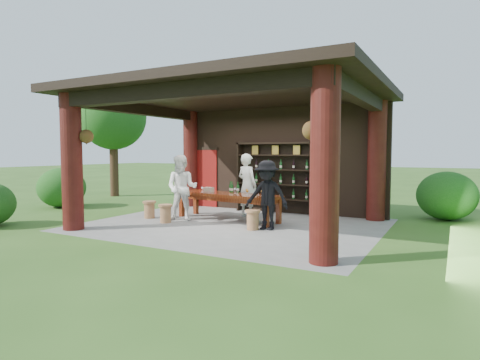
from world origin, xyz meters
The scene contains 15 objects.
ground centered at (0.00, 0.00, 0.00)m, with size 90.00×90.00×0.00m, color #2D5119.
pavilion centered at (-0.01, 0.43, 2.13)m, with size 7.50×6.00×3.60m.
wine_shelf centered at (0.11, 2.45, 1.11)m, with size 2.51×0.38×2.21m.
tasting_table centered at (-0.50, 0.60, 0.63)m, with size 3.26×1.22×0.75m.
stool_near_left centered at (-1.75, -0.58, 0.26)m, with size 0.38×0.38×0.49m.
stool_near_right centered at (0.77, -0.36, 0.26)m, with size 0.37×0.37×0.49m.
stool_far_left centered at (-2.63, -0.22, 0.26)m, with size 0.38×0.38×0.49m.
host centered at (-0.26, 1.31, 0.93)m, with size 0.68×0.44×1.85m, color white.
guest_woman centered at (-1.54, -0.12, 0.91)m, with size 0.88×0.69×1.82m, color white.
guest_man centered at (1.05, -0.16, 0.85)m, with size 1.10×0.63×1.70m, color black.
table_bottles centered at (-0.50, 0.92, 0.90)m, with size 0.36×0.15×0.31m.
table_glasses centered at (-0.05, 0.54, 0.82)m, with size 1.99×0.40×0.15m.
napkin_basket centered at (-1.12, 0.60, 0.82)m, with size 0.26×0.18×0.14m, color #BF6672.
shrubs centered at (2.05, 0.94, 0.55)m, with size 15.25×8.19×1.36m.
trees centered at (3.57, 1.30, 3.37)m, with size 20.45×10.16×4.80m.
Camera 1 is at (5.12, -9.03, 1.90)m, focal length 30.00 mm.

